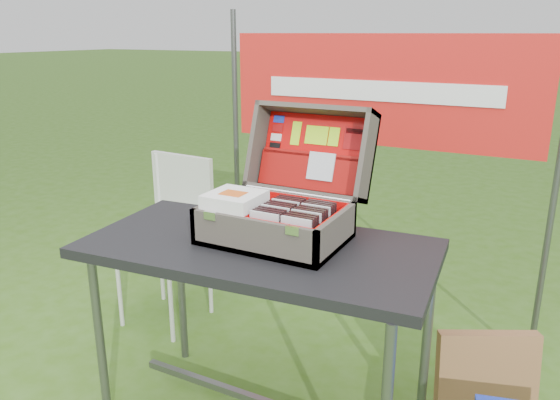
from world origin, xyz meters
The scene contains 86 objects.
table centered at (-0.11, 0.07, 0.41)m, with size 1.31×0.66×0.82m, color black, non-canonical shape.
table_top centered at (-0.11, 0.07, 0.80)m, with size 1.31×0.66×0.04m, color black.
table_leg_fl centered at (-0.71, -0.19, 0.39)m, with size 0.04×0.04×0.78m, color #59595B.
table_leg_bl centered at (-0.71, 0.34, 0.39)m, with size 0.04×0.04×0.78m, color #59595B.
table_leg_br centered at (0.49, 0.34, 0.39)m, with size 0.04×0.04×0.78m, color #59595B.
suitcase centered at (-0.07, 0.19, 1.05)m, with size 0.51×0.53×0.46m, color #554D43, non-canonical shape.
suitcase_base_bottom centered at (-0.07, 0.13, 0.83)m, with size 0.51×0.37×0.02m, color #554D43.
suitcase_base_wall_front centered at (-0.07, -0.04, 0.89)m, with size 0.51×0.02×0.14m, color #554D43.
suitcase_base_wall_back centered at (-0.07, 0.31, 0.89)m, with size 0.51×0.02×0.14m, color #554D43.
suitcase_base_wall_left centered at (-0.32, 0.13, 0.89)m, with size 0.02×0.37×0.14m, color #554D43.
suitcase_base_wall_right centered at (0.18, 0.13, 0.89)m, with size 0.02×0.37×0.14m, color #554D43.
suitcase_liner_floor centered at (-0.07, 0.13, 0.84)m, with size 0.47×0.33×0.01m, color #EF0F04.
suitcase_latch_left centered at (-0.24, -0.05, 0.95)m, with size 0.05×0.01×0.03m, color silver.
suitcase_latch_right centered at (0.09, -0.05, 0.95)m, with size 0.05×0.01×0.03m, color silver.
suitcase_hinge centered at (-0.07, 0.32, 0.96)m, with size 0.02×0.02×0.46m, color silver.
suitcase_lid_back centered at (-0.07, 0.50, 1.09)m, with size 0.51×0.37×0.02m, color #554D43.
suitcase_lid_rim_far centered at (-0.07, 0.50, 1.27)m, with size 0.51×0.02×0.14m, color #554D43.
suitcase_lid_rim_near centered at (-0.07, 0.38, 0.94)m, with size 0.51×0.02×0.14m, color #554D43.
suitcase_lid_rim_left centered at (-0.32, 0.44, 1.11)m, with size 0.02×0.37×0.14m, color #554D43.
suitcase_lid_rim_right centered at (0.18, 0.44, 1.11)m, with size 0.02×0.37×0.14m, color #554D43.
suitcase_lid_liner centered at (-0.07, 0.49, 1.09)m, with size 0.47×0.32×0.01m, color #EF0F04.
suitcase_liner_wall_front centered at (-0.07, -0.03, 0.90)m, with size 0.47×0.01×0.12m, color #EF0F04.
suitcase_liner_wall_back centered at (-0.07, 0.29, 0.90)m, with size 0.47×0.01×0.12m, color #EF0F04.
suitcase_liner_wall_left centered at (-0.31, 0.13, 0.90)m, with size 0.01×0.33×0.12m, color #EF0F04.
suitcase_liner_wall_right centered at (0.16, 0.13, 0.90)m, with size 0.01×0.33×0.12m, color #EF0F04.
suitcase_lid_pocket centered at (-0.07, 0.44, 1.02)m, with size 0.45×0.15×0.03m, color maroon.
suitcase_pocket_edge centered at (-0.07, 0.46, 1.09)m, with size 0.44×0.02×0.02m, color maroon.
suitcase_pocket_cd centered at (-0.02, 0.43, 1.05)m, with size 0.11×0.11×0.01m, color silver.
lid_sticker_cc_a centered at (-0.26, 0.52, 1.22)m, with size 0.05×0.03×0.00m, color #1933B2.
lid_sticker_cc_b centered at (-0.26, 0.51, 1.18)m, with size 0.05×0.03×0.00m, color #9A0C0E.
lid_sticker_cc_c centered at (-0.26, 0.50, 1.14)m, with size 0.05×0.03×0.00m, color white.
lid_sticker_cc_d centered at (-0.26, 0.48, 1.10)m, with size 0.05×0.03×0.00m, color black.
lid_card_neon_tall centered at (-0.17, 0.50, 1.16)m, with size 0.04×0.10×0.00m, color #B3FD18.
lid_card_neon_main centered at (-0.07, 0.50, 1.16)m, with size 0.10×0.08×0.00m, color #B3FD18.
lid_card_neon_small centered at (0.01, 0.50, 1.16)m, with size 0.05×0.08×0.00m, color #B3FD18.
lid_sticker_band centered at (0.10, 0.50, 1.16)m, with size 0.09×0.09×0.00m, color #9A0C0E.
lid_sticker_band_bar centered at (0.10, 0.51, 1.19)m, with size 0.08×0.02×0.00m, color black.
cd_left_0 centered at (-0.04, -0.01, 0.91)m, with size 0.11×0.01×0.13m, color silver.
cd_left_1 centered at (-0.04, 0.01, 0.91)m, with size 0.11×0.01×0.13m, color black.
cd_left_2 centered at (-0.04, 0.03, 0.91)m, with size 0.11×0.01×0.13m, color black.
cd_left_3 centered at (-0.04, 0.05, 0.91)m, with size 0.11×0.01×0.13m, color black.
cd_left_4 centered at (-0.04, 0.07, 0.91)m, with size 0.11×0.01×0.13m, color silver.
cd_left_5 centered at (-0.04, 0.09, 0.91)m, with size 0.11×0.01×0.13m, color black.
cd_left_6 centered at (-0.04, 0.12, 0.91)m, with size 0.11×0.01×0.13m, color black.
cd_left_7 centered at (-0.04, 0.14, 0.91)m, with size 0.11×0.01×0.13m, color black.
cd_left_8 centered at (-0.04, 0.16, 0.91)m, with size 0.11×0.01×0.13m, color silver.
cd_left_9 centered at (-0.04, 0.18, 0.91)m, with size 0.11×0.01×0.13m, color black.
cd_left_10 centered at (-0.04, 0.20, 0.91)m, with size 0.11×0.01×0.13m, color black.
cd_left_11 centered at (-0.04, 0.22, 0.91)m, with size 0.11×0.01×0.13m, color black.
cd_right_0 centered at (0.08, -0.01, 0.91)m, with size 0.11×0.01×0.13m, color silver.
cd_right_1 centered at (0.08, 0.01, 0.91)m, with size 0.11×0.01×0.13m, color black.
cd_right_2 centered at (0.08, 0.03, 0.91)m, with size 0.11×0.01×0.13m, color black.
cd_right_3 centered at (0.08, 0.05, 0.91)m, with size 0.11×0.01×0.13m, color black.
cd_right_4 centered at (0.08, 0.07, 0.91)m, with size 0.11×0.01×0.13m, color silver.
cd_right_5 centered at (0.08, 0.09, 0.91)m, with size 0.11×0.01×0.13m, color black.
cd_right_6 centered at (0.08, 0.12, 0.91)m, with size 0.11×0.01×0.13m, color black.
cd_right_7 centered at (0.08, 0.14, 0.91)m, with size 0.11×0.01×0.13m, color black.
cd_right_8 centered at (0.08, 0.16, 0.91)m, with size 0.11×0.01×0.13m, color silver.
cd_right_9 centered at (0.08, 0.18, 0.91)m, with size 0.11×0.01×0.13m, color black.
cd_right_10 centered at (0.08, 0.20, 0.91)m, with size 0.11×0.01×0.13m, color black.
cd_right_11 centered at (0.08, 0.22, 0.91)m, with size 0.11×0.01×0.13m, color black.
songbook_0 centered at (-0.20, 0.06, 0.96)m, with size 0.19×0.19×0.01m, color white.
songbook_1 centered at (-0.20, 0.06, 0.97)m, with size 0.19×0.19×0.01m, color white.
songbook_2 centered at (-0.20, 0.06, 0.97)m, with size 0.19×0.19×0.01m, color white.
songbook_3 centered at (-0.20, 0.06, 0.98)m, with size 0.19×0.19×0.01m, color white.
songbook_4 centered at (-0.20, 0.06, 0.98)m, with size 0.19×0.19×0.01m, color white.
songbook_5 centered at (-0.20, 0.06, 0.99)m, with size 0.19×0.19×0.01m, color white.
songbook_6 centered at (-0.20, 0.06, 0.99)m, with size 0.19×0.19×0.01m, color white.
songbook_7 centered at (-0.20, 0.06, 1.00)m, with size 0.19×0.19×0.01m, color white.
songbook_8 centered at (-0.20, 0.06, 1.00)m, with size 0.19×0.19×0.01m, color white.
songbook_9 centered at (-0.20, 0.06, 1.01)m, with size 0.19×0.19×0.01m, color white.
songbook_graphic centered at (-0.20, 0.05, 1.01)m, with size 0.09×0.07×0.00m, color #D85919.
chair centered at (-1.03, 0.60, 0.46)m, with size 0.42×0.46×0.93m, color silver, non-canonical shape.
chair_seat centered at (-1.03, 0.60, 0.47)m, with size 0.42×0.42×0.03m, color silver.
chair_backrest centered at (-1.03, 0.80, 0.70)m, with size 0.42×0.03×0.44m, color silver.
chair_leg_fl centered at (-1.21, 0.42, 0.24)m, with size 0.02×0.02×0.47m, color silver.
chair_leg_fr centered at (-0.85, 0.42, 0.24)m, with size 0.02×0.02×0.47m, color silver.
chair_leg_bl centered at (-1.21, 0.78, 0.24)m, with size 0.02×0.02×0.47m, color silver.
chair_leg_br centered at (-0.85, 0.78, 0.24)m, with size 0.02×0.02×0.47m, color silver.
chair_upright_left centered at (-1.21, 0.80, 0.69)m, with size 0.02×0.02×0.44m, color silver.
chair_upright_right centered at (-0.85, 0.80, 0.69)m, with size 0.02×0.02×0.44m, color silver.
cardboard_box centered at (0.71, 0.50, 0.21)m, with size 0.40×0.06×0.43m, color #8E5D36.
banner_post_left centered at (-0.85, 1.10, 0.85)m, with size 0.03×0.03×1.70m, color #59595B.
banner_post_right centered at (0.85, 1.10, 0.85)m, with size 0.03×0.03×1.70m, color #59595B.
banner centered at (0.00, 1.09, 1.30)m, with size 1.60×0.01×0.55m, color red.
banner_text centered at (0.00, 1.08, 1.30)m, with size 1.20×0.00×0.10m, color white.
Camera 1 is at (0.85, -1.58, 1.58)m, focal length 35.00 mm.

